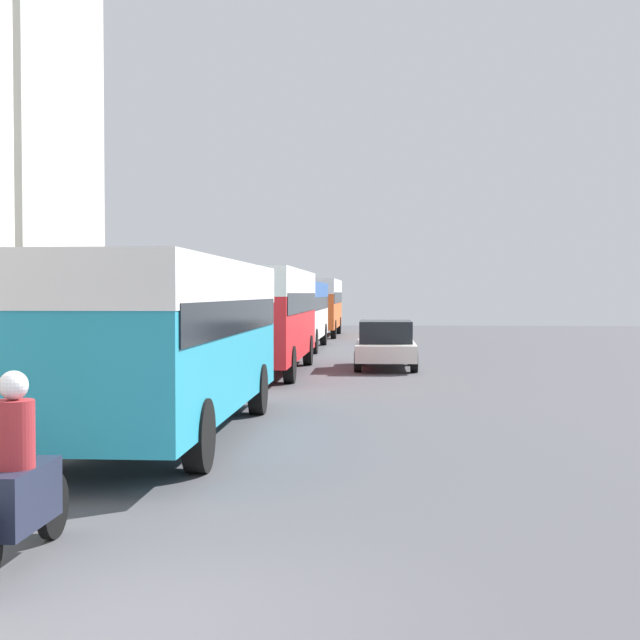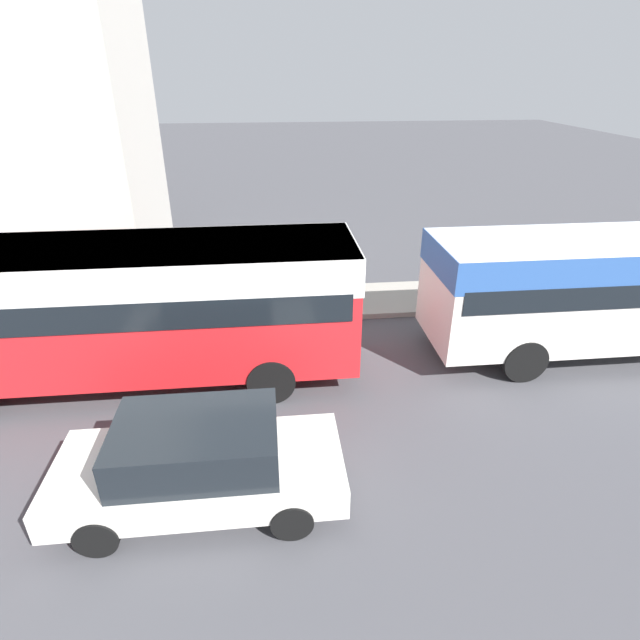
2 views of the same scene
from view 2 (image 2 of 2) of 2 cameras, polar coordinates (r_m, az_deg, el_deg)
building_far_terrace at (r=18.42m, az=-30.50°, el=23.37°), size 5.46×6.07×12.35m
bus_following at (r=11.10m, az=-21.69°, el=2.44°), size 2.54×9.69×3.10m
bus_third_in_line at (r=13.75m, az=32.23°, el=4.07°), size 2.49×9.56×2.86m
car_crossing at (r=8.26m, az=-13.63°, el=-15.45°), size 1.93×4.46×1.53m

